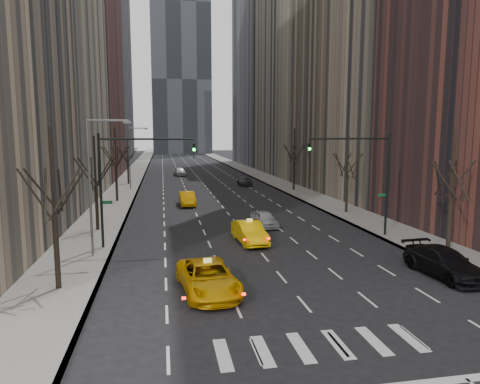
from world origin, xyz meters
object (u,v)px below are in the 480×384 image
taxi_sedan (250,232)px  parked_suv_black (444,262)px  taxi_suv (208,278)px  silver_sedan_ahead (264,219)px

taxi_sedan → parked_suv_black: taxi_sedan is taller
taxi_sedan → taxi_suv: bearing=-118.1°
silver_sedan_ahead → parked_suv_black: parked_suv_black is taller
parked_suv_black → taxi_sedan: bearing=131.1°
taxi_suv → silver_sedan_ahead: bearing=60.1°
taxi_suv → parked_suv_black: 13.57m
taxi_suv → silver_sedan_ahead: taxi_suv is taller
taxi_suv → parked_suv_black: parked_suv_black is taller
taxi_sedan → silver_sedan_ahead: 5.85m
parked_suv_black → silver_sedan_ahead: bearing=111.5°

